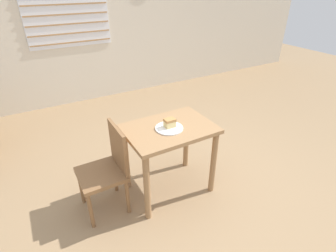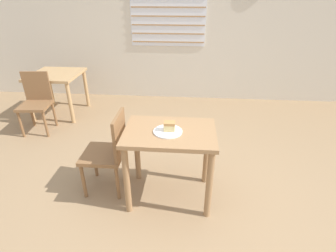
% 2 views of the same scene
% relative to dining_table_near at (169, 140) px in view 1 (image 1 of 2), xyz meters
% --- Properties ---
extents(ground_plane, '(14.00, 14.00, 0.00)m').
position_rel_dining_table_near_xyz_m(ground_plane, '(0.14, -0.16, -0.62)').
color(ground_plane, '#997A56').
extents(wall_back, '(10.00, 0.10, 2.80)m').
position_rel_dining_table_near_xyz_m(wall_back, '(0.14, 2.87, 0.79)').
color(wall_back, beige).
rests_on(wall_back, ground_plane).
extents(dining_table_near, '(0.85, 0.61, 0.77)m').
position_rel_dining_table_near_xyz_m(dining_table_near, '(0.00, 0.00, 0.00)').
color(dining_table_near, '#9E754C').
rests_on(dining_table_near, ground_plane).
extents(chair_near_window, '(0.41, 0.41, 0.87)m').
position_rel_dining_table_near_xyz_m(chair_near_window, '(-0.62, 0.07, -0.14)').
color(chair_near_window, brown).
rests_on(chair_near_window, ground_plane).
extents(plate, '(0.27, 0.27, 0.01)m').
position_rel_dining_table_near_xyz_m(plate, '(-0.02, -0.02, 0.15)').
color(plate, white).
rests_on(plate, dining_table_near).
extents(cake_slice, '(0.10, 0.08, 0.08)m').
position_rel_dining_table_near_xyz_m(cake_slice, '(-0.00, -0.01, 0.20)').
color(cake_slice, '#E0C67F').
rests_on(cake_slice, plate).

